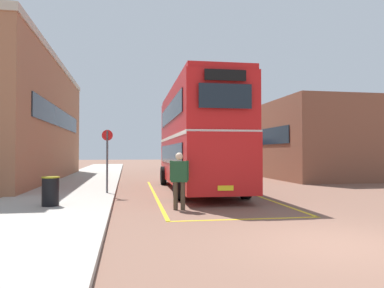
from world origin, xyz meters
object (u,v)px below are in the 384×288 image
litter_bin (51,191)px  single_deck_bus (192,154)px  pedestrian_boarding (179,176)px  bus_stop_sign (107,155)px  double_decker_bus (197,137)px

litter_bin → single_deck_bus: bearing=70.5°
single_deck_bus → pedestrian_boarding: bearing=-101.0°
pedestrian_boarding → bus_stop_sign: bus_stop_sign is taller
single_deck_bus → bus_stop_sign: size_ratio=3.72×
pedestrian_boarding → bus_stop_sign: 4.70m
litter_bin → bus_stop_sign: bearing=66.0°
litter_bin → double_decker_bus: bearing=41.8°
single_deck_bus → pedestrian_boarding: size_ratio=5.37×
single_deck_bus → pedestrian_boarding: 26.05m
bus_stop_sign → pedestrian_boarding: bearing=-59.3°
pedestrian_boarding → litter_bin: bearing=171.3°
single_deck_bus → litter_bin: (-8.84, -24.97, -1.05)m
single_deck_bus → litter_bin: single_deck_bus is taller
double_decker_bus → pedestrian_boarding: (-1.63, -5.53, -1.48)m
single_deck_bus → bus_stop_sign: bearing=-108.8°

